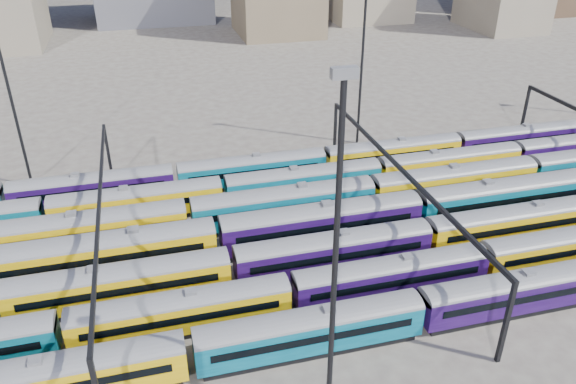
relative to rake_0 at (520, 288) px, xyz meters
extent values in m
plane|color=#453F3A|center=(-15.06, 15.00, -2.47)|extent=(500.00, 500.00, 0.00)
cube|color=#AE8506|center=(-38.51, 0.00, -0.47)|extent=(18.65, 2.70, 2.70)
cylinder|color=#4C4C51|center=(-38.51, 0.00, 0.88)|extent=(18.65, 2.70, 2.70)
cube|color=black|center=(-38.51, 1.37, -0.14)|extent=(16.41, 0.06, 0.70)
cube|color=slate|center=(-38.51, 0.00, 1.61)|extent=(0.93, 0.84, 0.33)
cube|color=black|center=(-19.25, 0.00, -2.15)|extent=(17.72, 2.30, 0.65)
cube|color=#054155|center=(-19.25, 0.00, -0.47)|extent=(18.65, 2.70, 2.70)
cylinder|color=#4C4C51|center=(-19.25, 0.00, 0.88)|extent=(18.65, 2.70, 2.70)
cube|color=black|center=(-19.25, -1.37, -0.14)|extent=(16.41, 0.06, 0.70)
cube|color=black|center=(-19.25, 1.37, -0.14)|extent=(16.41, 0.06, 0.70)
cube|color=slate|center=(-19.25, 0.00, 1.61)|extent=(0.93, 0.84, 0.33)
cube|color=black|center=(0.00, 0.00, -2.15)|extent=(17.72, 2.30, 0.65)
cube|color=#170733|center=(0.00, 0.00, -0.47)|extent=(18.65, 2.70, 2.70)
cylinder|color=#4C4C51|center=(0.00, 0.00, 0.88)|extent=(18.65, 2.70, 2.70)
cube|color=black|center=(0.00, -1.37, -0.14)|extent=(16.41, 0.06, 0.70)
cube|color=black|center=(0.00, 1.37, -0.14)|extent=(16.41, 0.06, 0.70)
cube|color=slate|center=(0.00, 0.00, 1.61)|extent=(0.93, 0.84, 0.33)
cube|color=black|center=(-29.02, 5.00, -2.15)|extent=(17.50, 2.27, 0.64)
cube|color=#AE8506|center=(-29.02, 5.00, -0.49)|extent=(18.42, 2.67, 2.67)
cylinder|color=#4C4C51|center=(-29.02, 5.00, 0.84)|extent=(18.42, 2.67, 2.67)
cube|color=black|center=(-29.02, 3.64, -0.17)|extent=(16.21, 0.06, 0.69)
cube|color=black|center=(-29.02, 6.36, -0.17)|extent=(16.21, 0.06, 0.69)
cube|color=slate|center=(-29.02, 5.00, 1.56)|extent=(0.92, 0.83, 0.32)
cube|color=black|center=(-9.99, 5.00, -2.15)|extent=(17.50, 2.27, 0.64)
cube|color=#170733|center=(-9.99, 5.00, -0.49)|extent=(18.42, 2.67, 2.67)
cylinder|color=#4C4C51|center=(-9.99, 5.00, 0.84)|extent=(18.42, 2.67, 2.67)
cube|color=black|center=(-9.99, 3.64, -0.17)|extent=(16.21, 0.06, 0.69)
cube|color=black|center=(-9.99, 6.36, -0.17)|extent=(16.21, 0.06, 0.69)
cube|color=slate|center=(-9.99, 5.00, 1.56)|extent=(0.92, 0.83, 0.32)
cube|color=black|center=(9.03, 5.00, -2.15)|extent=(17.50, 2.27, 0.64)
cube|color=#AE8506|center=(9.03, 5.00, -0.49)|extent=(18.42, 2.67, 2.67)
cylinder|color=#4C4C51|center=(9.03, 5.00, 0.84)|extent=(18.42, 2.67, 2.67)
cube|color=black|center=(9.03, 6.36, -0.17)|extent=(16.21, 0.06, 0.69)
cube|color=slate|center=(9.03, 5.00, 1.56)|extent=(0.92, 0.83, 0.32)
cube|color=black|center=(-33.93, 10.00, -2.13)|extent=(18.53, 2.40, 0.68)
cube|color=#AE8506|center=(-33.93, 10.00, -0.38)|extent=(19.50, 2.83, 2.83)
cylinder|color=#4C4C51|center=(-33.93, 10.00, 1.04)|extent=(19.50, 2.83, 2.83)
cube|color=black|center=(-33.93, 8.57, -0.04)|extent=(17.16, 0.06, 0.73)
cube|color=black|center=(-33.93, 11.43, -0.04)|extent=(17.16, 0.06, 0.73)
cube|color=slate|center=(-33.93, 10.00, 1.79)|extent=(0.98, 0.88, 0.34)
cube|color=black|center=(-13.82, 10.00, -2.13)|extent=(18.53, 2.40, 0.68)
cube|color=#170733|center=(-13.82, 10.00, -0.38)|extent=(19.50, 2.83, 2.83)
cylinder|color=#4C4C51|center=(-13.82, 10.00, 1.04)|extent=(19.50, 2.83, 2.83)
cube|color=black|center=(-13.82, 8.57, -0.04)|extent=(17.16, 0.06, 0.73)
cube|color=black|center=(-13.82, 11.43, -0.04)|extent=(17.16, 0.06, 0.73)
cube|color=slate|center=(-13.82, 10.00, 1.79)|extent=(0.98, 0.88, 0.34)
cube|color=black|center=(6.28, 10.00, -2.13)|extent=(18.53, 2.40, 0.68)
cube|color=#AE8506|center=(6.28, 10.00, -0.38)|extent=(19.50, 2.83, 2.83)
cylinder|color=#4C4C51|center=(6.28, 10.00, 1.04)|extent=(19.50, 2.83, 2.83)
cube|color=black|center=(6.28, 8.57, -0.04)|extent=(17.16, 0.06, 0.73)
cube|color=black|center=(6.28, 11.43, -0.04)|extent=(17.16, 0.06, 0.73)
cube|color=slate|center=(6.28, 10.00, 1.79)|extent=(0.98, 0.88, 0.34)
cube|color=black|center=(-35.43, 15.00, -2.10)|extent=(20.33, 2.64, 0.75)
cube|color=#AE8506|center=(-35.43, 15.00, -0.17)|extent=(21.39, 3.10, 3.10)
cylinder|color=#4C4C51|center=(-35.43, 15.00, 1.38)|extent=(21.39, 3.10, 3.10)
cube|color=black|center=(-35.43, 13.43, 0.20)|extent=(18.83, 0.06, 0.80)
cube|color=black|center=(-35.43, 16.57, 0.20)|extent=(18.83, 0.06, 0.80)
cube|color=slate|center=(-35.43, 15.00, 2.20)|extent=(1.07, 0.96, 0.37)
cube|color=black|center=(-13.44, 15.00, -2.10)|extent=(20.33, 2.64, 0.75)
cube|color=#170733|center=(-13.44, 15.00, -0.17)|extent=(21.39, 3.10, 3.10)
cylinder|color=#4C4C51|center=(-13.44, 15.00, 1.38)|extent=(21.39, 3.10, 3.10)
cube|color=black|center=(-13.44, 13.43, 0.20)|extent=(18.83, 0.06, 0.80)
cube|color=black|center=(-13.44, 16.57, 0.20)|extent=(18.83, 0.06, 0.80)
cube|color=slate|center=(-13.44, 15.00, 2.20)|extent=(1.07, 0.96, 0.37)
cube|color=black|center=(8.56, 15.00, -2.10)|extent=(20.33, 2.64, 0.75)
cube|color=#054155|center=(8.56, 15.00, -0.17)|extent=(21.39, 3.10, 3.10)
cylinder|color=#4C4C51|center=(8.56, 15.00, 1.38)|extent=(21.39, 3.10, 3.10)
cube|color=black|center=(8.56, 13.43, 0.20)|extent=(18.83, 0.06, 0.80)
cube|color=black|center=(8.56, 16.57, 0.20)|extent=(18.83, 0.06, 0.80)
cube|color=slate|center=(8.56, 15.00, 2.20)|extent=(1.07, 0.96, 0.37)
cube|color=black|center=(-37.36, 20.00, -2.11)|extent=(19.48, 2.53, 0.72)
cube|color=#AE8506|center=(-37.36, 20.00, -0.27)|extent=(20.51, 2.97, 2.97)
cylinder|color=#4C4C51|center=(-37.36, 20.00, 1.22)|extent=(20.51, 2.97, 2.97)
cube|color=black|center=(-37.36, 18.49, 0.09)|extent=(18.05, 0.06, 0.77)
cube|color=black|center=(-37.36, 21.51, 0.09)|extent=(18.05, 0.06, 0.77)
cube|color=slate|center=(-37.36, 20.00, 2.01)|extent=(1.03, 0.92, 0.36)
cube|color=black|center=(-16.25, 20.00, -2.11)|extent=(19.48, 2.53, 0.72)
cube|color=#054155|center=(-16.25, 20.00, -0.27)|extent=(20.51, 2.97, 2.97)
cylinder|color=#4C4C51|center=(-16.25, 20.00, 1.22)|extent=(20.51, 2.97, 2.97)
cube|color=black|center=(-16.25, 18.49, 0.09)|extent=(18.05, 0.06, 0.77)
cube|color=black|center=(-16.25, 21.51, 0.09)|extent=(18.05, 0.06, 0.77)
cube|color=slate|center=(-16.25, 20.00, 2.01)|extent=(1.03, 0.92, 0.36)
cube|color=black|center=(4.86, 20.00, -2.11)|extent=(19.48, 2.53, 0.72)
cube|color=#AE8506|center=(4.86, 20.00, -0.27)|extent=(20.51, 2.97, 2.97)
cylinder|color=#4C4C51|center=(4.86, 20.00, 1.22)|extent=(20.51, 2.97, 2.97)
cube|color=black|center=(4.86, 18.49, 0.09)|extent=(18.05, 0.06, 0.77)
cube|color=black|center=(4.86, 21.51, 0.09)|extent=(18.05, 0.06, 0.77)
cube|color=slate|center=(4.86, 20.00, 2.01)|extent=(1.03, 0.92, 0.36)
cube|color=black|center=(-32.05, 25.00, -2.14)|extent=(18.01, 2.34, 0.66)
cube|color=#AE8506|center=(-32.05, 25.00, -0.43)|extent=(18.96, 2.75, 2.75)
cylinder|color=#4C4C51|center=(-32.05, 25.00, 0.94)|extent=(18.96, 2.75, 2.75)
cube|color=black|center=(-32.05, 23.61, -0.10)|extent=(16.68, 0.06, 0.71)
cube|color=black|center=(-32.05, 26.39, -0.10)|extent=(16.68, 0.06, 0.71)
cube|color=slate|center=(-32.05, 25.00, 1.67)|extent=(0.95, 0.85, 0.33)
cube|color=black|center=(-12.49, 25.00, -2.14)|extent=(18.01, 2.34, 0.66)
cube|color=#054155|center=(-12.49, 25.00, -0.43)|extent=(18.96, 2.75, 2.75)
cylinder|color=#4C4C51|center=(-12.49, 25.00, 0.94)|extent=(18.96, 2.75, 2.75)
cube|color=black|center=(-12.49, 23.61, -0.10)|extent=(16.68, 0.06, 0.71)
cube|color=black|center=(-12.49, 26.39, -0.10)|extent=(16.68, 0.06, 0.71)
cube|color=slate|center=(-12.49, 25.00, 1.67)|extent=(0.95, 0.85, 0.33)
cube|color=black|center=(7.07, 25.00, -2.14)|extent=(18.01, 2.34, 0.66)
cube|color=#AE8506|center=(7.07, 25.00, -0.43)|extent=(18.96, 2.75, 2.75)
cylinder|color=#4C4C51|center=(7.07, 25.00, 0.94)|extent=(18.96, 2.75, 2.75)
cube|color=black|center=(7.07, 23.61, -0.10)|extent=(16.68, 0.06, 0.71)
cube|color=black|center=(7.07, 26.39, -0.10)|extent=(16.68, 0.06, 0.71)
cube|color=slate|center=(7.07, 25.00, 1.67)|extent=(0.95, 0.85, 0.33)
cube|color=black|center=(26.63, 25.00, -2.14)|extent=(18.01, 2.34, 0.66)
cube|color=black|center=(26.63, 26.39, -0.10)|extent=(16.68, 0.06, 0.71)
cube|color=black|center=(-37.00, 30.00, -2.15)|extent=(17.71, 2.30, 0.65)
cube|color=#170733|center=(-37.00, 30.00, -0.47)|extent=(18.64, 2.70, 2.70)
cylinder|color=#4C4C51|center=(-37.00, 30.00, 0.88)|extent=(18.64, 2.70, 2.70)
cube|color=black|center=(-37.00, 28.63, -0.14)|extent=(16.40, 0.06, 0.70)
cube|color=black|center=(-37.00, 31.37, -0.14)|extent=(16.40, 0.06, 0.70)
cube|color=slate|center=(-37.00, 30.00, 1.60)|extent=(0.93, 0.84, 0.33)
cube|color=black|center=(-17.76, 30.00, -2.15)|extent=(17.71, 2.30, 0.65)
cube|color=#054155|center=(-17.76, 30.00, -0.47)|extent=(18.64, 2.70, 2.70)
cylinder|color=#4C4C51|center=(-17.76, 30.00, 0.88)|extent=(18.64, 2.70, 2.70)
cube|color=black|center=(-17.76, 28.63, -0.14)|extent=(16.40, 0.06, 0.70)
cube|color=black|center=(-17.76, 31.37, -0.14)|extent=(16.40, 0.06, 0.70)
cube|color=slate|center=(-17.76, 30.00, 1.60)|extent=(0.93, 0.84, 0.33)
cube|color=black|center=(1.48, 30.00, -2.15)|extent=(17.71, 2.30, 0.65)
cube|color=#AE8506|center=(1.48, 30.00, -0.47)|extent=(18.64, 2.70, 2.70)
cylinder|color=#4C4C51|center=(1.48, 30.00, 0.88)|extent=(18.64, 2.70, 2.70)
cube|color=black|center=(1.48, 28.63, -0.14)|extent=(16.40, 0.06, 0.70)
cube|color=black|center=(1.48, 31.37, -0.14)|extent=(16.40, 0.06, 0.70)
cube|color=slate|center=(1.48, 30.00, 1.60)|extent=(0.93, 0.84, 0.33)
cube|color=black|center=(20.72, 30.00, -2.15)|extent=(17.71, 2.30, 0.65)
cube|color=#170733|center=(20.72, 30.00, -0.47)|extent=(18.64, 2.70, 2.70)
cylinder|color=#4C4C51|center=(20.72, 30.00, 0.88)|extent=(18.64, 2.70, 2.70)
cube|color=black|center=(20.72, 28.63, -0.14)|extent=(16.40, 0.06, 0.70)
cube|color=black|center=(20.72, 31.37, -0.14)|extent=(16.40, 0.06, 0.70)
cube|color=slate|center=(20.72, 30.00, 1.60)|extent=(0.93, 0.84, 0.33)
cube|color=black|center=(-35.06, 35.00, 1.53)|extent=(0.35, 0.35, 8.00)
cube|color=black|center=(-35.06, 15.00, 5.33)|extent=(0.30, 40.00, 0.45)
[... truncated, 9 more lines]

